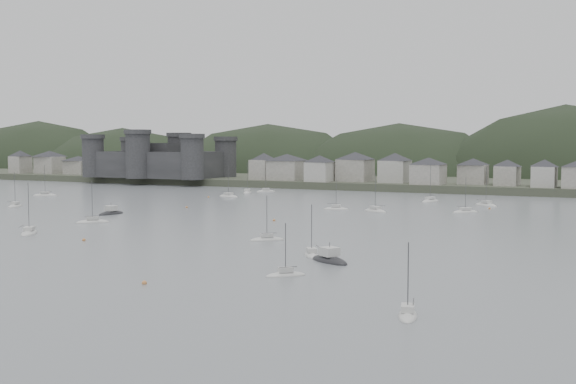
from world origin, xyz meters
The scene contains 9 objects.
ground centered at (0.00, 0.00, 0.00)m, with size 900.00×900.00×0.00m, color slate.
far_shore_land centered at (0.00, 295.00, 1.50)m, with size 900.00×250.00×3.00m, color #383D2D.
forested_ridge centered at (4.83, 269.40, -11.28)m, with size 851.55×103.94×102.57m.
castle centered at (-120.00, 179.80, 10.96)m, with size 66.00×43.00×20.00m.
waterfront_town centered at (50.59, 183.34, 8.66)m, with size 451.48×28.46×12.92m.
moored_fleet centered at (-6.57, 64.16, 0.18)m, with size 247.84×177.39×13.51m.
motor_launch_near centered at (39.60, 10.26, 0.28)m, with size 9.06×7.24×4.07m.
motor_launch_far centered at (-42.60, 54.50, 0.29)m, with size 3.68×8.71×4.02m.
mooring_buoys centered at (-1.13, 53.24, 0.15)m, with size 160.47×133.77×0.70m.
Camera 1 is at (83.88, -93.79, 19.01)m, focal length 44.41 mm.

